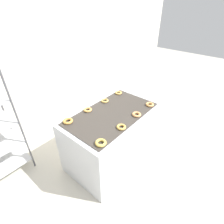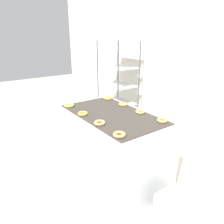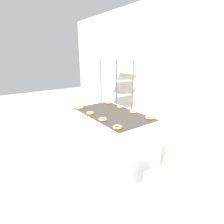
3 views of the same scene
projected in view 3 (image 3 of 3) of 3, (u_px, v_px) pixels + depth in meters
ground_plane at (77, 176)px, 2.60m from camera, size 14.00×14.00×0.00m
wall_back at (174, 72)px, 3.35m from camera, size 8.00×0.05×2.80m
fryer_machine at (112, 138)px, 2.83m from camera, size 1.36×0.80×0.85m
baking_rack_cart at (116, 94)px, 4.23m from camera, size 0.65×0.49×1.61m
glaze_bin at (163, 186)px, 2.18m from camera, size 0.39×0.29×0.30m
donut_near_left at (80, 107)px, 2.94m from camera, size 0.13×0.13×0.03m
donut_near_midleft at (90, 113)px, 2.66m from camera, size 0.12×0.12×0.03m
donut_near_midright at (103, 119)px, 2.40m from camera, size 0.12×0.12×0.03m
donut_near_right at (117, 127)px, 2.14m from camera, size 0.12×0.12×0.03m
donut_far_left at (109, 102)px, 3.25m from camera, size 0.13×0.13×0.03m
donut_far_midleft at (120, 107)px, 2.99m from camera, size 0.12×0.12×0.03m
donut_far_midright at (133, 112)px, 2.72m from camera, size 0.12×0.12×0.03m
donut_far_right at (150, 118)px, 2.47m from camera, size 0.11×0.11×0.03m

